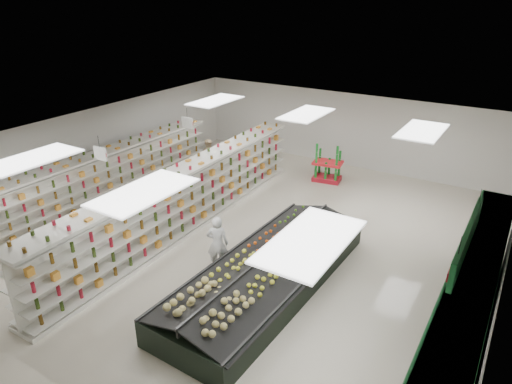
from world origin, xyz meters
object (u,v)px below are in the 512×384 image
Objects in this scene: gondola_left at (99,181)px; gondola_center at (186,201)px; produce_island at (268,271)px; shopper_main at (218,244)px; shopper_background at (210,158)px; soda_endcap at (328,164)px.

gondola_center reaches higher than gondola_left.
gondola_left is 1.58× the size of produce_island.
shopper_main reaches higher than produce_island.
shopper_main is at bearing -108.51° from shopper_background.
gondola_left is 3.86m from gondola_center.
shopper_background is (-4.45, 5.53, -0.04)m from shopper_main.
shopper_background reaches higher than soda_endcap.
shopper_background is (-6.03, 5.49, 0.32)m from produce_island.
gondola_center is 7.32× the size of shopper_main.
shopper_main is (0.06, -7.60, 0.11)m from soda_endcap.
shopper_main reaches higher than soda_endcap.
gondola_left is at bearing 171.23° from produce_island.
gondola_left is at bearing -178.07° from gondola_center.
produce_island is 8.16m from shopper_background.
produce_island is (7.76, -1.20, -0.41)m from gondola_left.
produce_island is 4.78× the size of soda_endcap.
produce_island is 7.75m from soda_endcap.
produce_island is at bearing -77.77° from soda_endcap.
produce_island is 1.62m from shopper_main.
shopper_main is (6.18, -1.23, -0.05)m from gondola_left.
shopper_background is (-4.39, -2.08, 0.08)m from soda_endcap.
produce_island is at bearing -7.86° from gondola_left.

